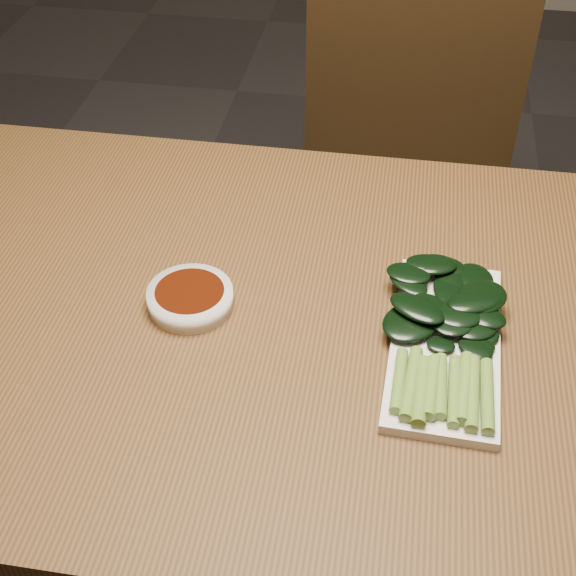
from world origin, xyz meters
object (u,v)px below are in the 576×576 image
(table, at_px, (312,353))
(chair_far, at_px, (404,187))
(gai_lan, at_px, (448,322))
(sauce_bowl, at_px, (190,298))
(serving_plate, at_px, (445,345))

(table, height_order, chair_far, chair_far)
(table, distance_m, gai_lan, 0.20)
(chair_far, xyz_separation_m, sauce_bowl, (-0.27, -0.72, 0.28))
(table, bearing_deg, sauce_bowl, -176.86)
(chair_far, relative_size, gai_lan, 2.90)
(serving_plate, bearing_deg, table, 168.34)
(serving_plate, relative_size, gai_lan, 0.99)
(chair_far, height_order, gai_lan, chair_far)
(sauce_bowl, relative_size, serving_plate, 0.37)
(table, relative_size, chair_far, 1.57)
(gai_lan, bearing_deg, chair_far, 95.17)
(chair_far, xyz_separation_m, gai_lan, (0.07, -0.72, 0.29))
(gai_lan, bearing_deg, table, 175.28)
(sauce_bowl, bearing_deg, table, 3.14)
(sauce_bowl, distance_m, gai_lan, 0.33)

